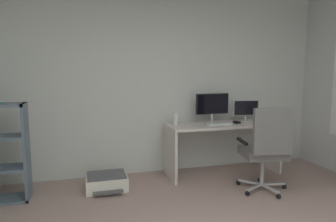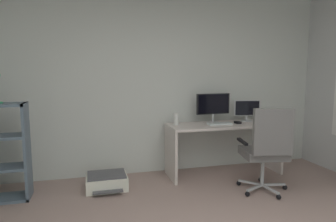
# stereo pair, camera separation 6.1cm
# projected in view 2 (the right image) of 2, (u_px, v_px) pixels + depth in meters

# --- Properties ---
(wall_back) EXTENTS (5.44, 0.10, 2.79)m
(wall_back) POSITION_uv_depth(u_px,v_px,m) (145.00, 78.00, 4.33)
(wall_back) COLOR silver
(wall_back) RESTS_ON ground
(desk) EXTENTS (1.63, 0.58, 0.74)m
(desk) POSITION_uv_depth(u_px,v_px,m) (224.00, 136.00, 4.32)
(desk) COLOR beige
(desk) RESTS_ON ground
(monitor_main) EXTENTS (0.52, 0.18, 0.43)m
(monitor_main) POSITION_uv_depth(u_px,v_px,m) (213.00, 105.00, 4.35)
(monitor_main) COLOR #B2B5B7
(monitor_main) RESTS_ON desk
(monitor_secondary) EXTENTS (0.40, 0.18, 0.32)m
(monitor_secondary) POSITION_uv_depth(u_px,v_px,m) (247.00, 109.00, 4.50)
(monitor_secondary) COLOR #B2B5B7
(monitor_secondary) RESTS_ON desk
(keyboard) EXTENTS (0.34, 0.14, 0.02)m
(keyboard) POSITION_uv_depth(u_px,v_px,m) (220.00, 124.00, 4.23)
(keyboard) COLOR silver
(keyboard) RESTS_ON desk
(computer_mouse) EXTENTS (0.08, 0.11, 0.03)m
(computer_mouse) POSITION_uv_depth(u_px,v_px,m) (238.00, 122.00, 4.29)
(computer_mouse) COLOR black
(computer_mouse) RESTS_ON desk
(desktop_speaker) EXTENTS (0.07, 0.07, 0.17)m
(desktop_speaker) POSITION_uv_depth(u_px,v_px,m) (176.00, 119.00, 4.17)
(desktop_speaker) COLOR silver
(desktop_speaker) RESTS_ON desk
(office_chair) EXTENTS (0.64, 0.63, 1.07)m
(office_chair) POSITION_uv_depth(u_px,v_px,m) (267.00, 147.00, 3.59)
(office_chair) COLOR #B7BABC
(office_chair) RESTS_ON ground
(printer) EXTENTS (0.51, 0.48, 0.20)m
(printer) POSITION_uv_depth(u_px,v_px,m) (107.00, 181.00, 3.80)
(printer) COLOR silver
(printer) RESTS_ON ground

